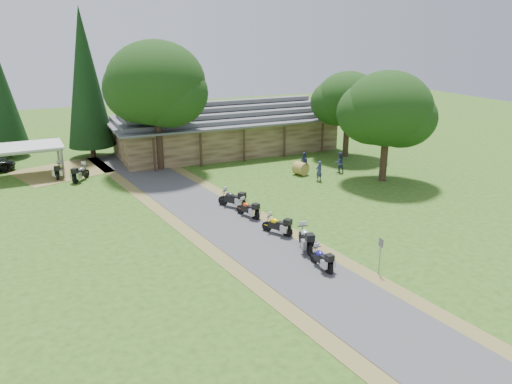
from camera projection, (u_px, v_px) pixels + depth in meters
name	position (u px, v px, depth m)	size (l,w,h in m)	color
ground	(286.00, 263.00, 25.09)	(120.00, 120.00, 0.00)	#2E4A14
driveway	(246.00, 236.00, 28.35)	(46.00, 46.00, 0.00)	#414143
lodge	(226.00, 126.00, 47.44)	(21.40, 9.40, 4.90)	brown
carport	(25.00, 161.00, 39.43)	(5.78, 3.86, 2.51)	silver
motorcycle_row_a	(322.00, 258.00, 24.40)	(1.68, 0.55, 1.15)	navy
motorcycle_row_b	(306.00, 237.00, 26.49)	(2.00, 0.65, 1.37)	#B9BBC1
motorcycle_row_c	(277.00, 224.00, 28.46)	(1.79, 0.58, 1.22)	#EDCB00
motorcycle_row_d	(248.00, 208.00, 31.09)	(1.75, 0.57, 1.20)	#B63D12
motorcycle_row_e	(232.00, 198.00, 32.69)	(1.94, 0.63, 1.33)	black
motorcycle_carport_a	(59.00, 170.00, 39.36)	(1.83, 0.60, 1.25)	#D7AF02
motorcycle_carport_b	(80.00, 172.00, 38.54)	(1.96, 0.64, 1.34)	gray
person_a	(319.00, 169.00, 38.41)	(0.53, 0.38, 1.86)	navy
person_b	(339.00, 161.00, 40.64)	(0.57, 0.41, 2.00)	navy
person_c	(304.00, 161.00, 40.16)	(0.61, 0.44, 2.16)	navy
hay_bale	(301.00, 168.00, 40.15)	(1.05, 1.05, 0.96)	olive
sign_post	(380.00, 256.00, 23.73)	(0.34, 0.06, 1.87)	gray
oak_lodge_left	(157.00, 100.00, 40.11)	(7.94, 7.94, 11.48)	black
oak_lodge_right	(348.00, 110.00, 44.78)	(5.78, 5.78, 8.48)	black
oak_driveway	(387.00, 123.00, 37.37)	(6.61, 6.61, 9.01)	black
cedar_near	(86.00, 84.00, 43.72)	(4.07, 4.07, 13.17)	black
cedar_far	(1.00, 100.00, 44.22)	(3.79, 3.79, 10.50)	black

